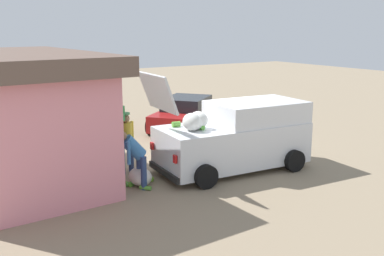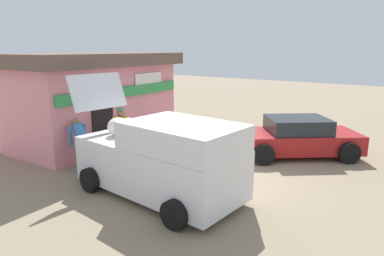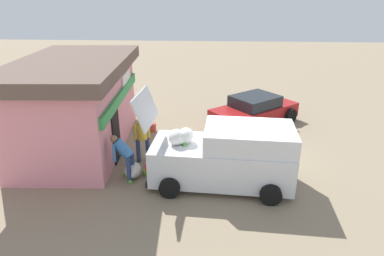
{
  "view_description": "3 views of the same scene",
  "coord_description": "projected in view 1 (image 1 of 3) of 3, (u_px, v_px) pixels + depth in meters",
  "views": [
    {
      "loc": [
        -11.16,
        8.01,
        4.0
      ],
      "look_at": [
        0.02,
        1.0,
        1.03
      ],
      "focal_mm": 41.76,
      "sensor_mm": 36.0,
      "label": 1
    },
    {
      "loc": [
        -7.29,
        -4.92,
        3.56
      ],
      "look_at": [
        1.31,
        1.35,
        1.09
      ],
      "focal_mm": 32.09,
      "sensor_mm": 36.0,
      "label": 2
    },
    {
      "loc": [
        -10.48,
        0.86,
        5.69
      ],
      "look_at": [
        1.12,
        1.51,
        0.84
      ],
      "focal_mm": 31.18,
      "sensor_mm": 36.0,
      "label": 3
    }
  ],
  "objects": [
    {
      "name": "parked_sedan",
      "position": [
        187.0,
        114.0,
        17.93
      ],
      "size": [
        3.94,
        4.25,
        1.3
      ],
      "color": "maroon",
      "rests_on": "ground_plane"
    },
    {
      "name": "customer_bending",
      "position": [
        134.0,
        154.0,
        11.18
      ],
      "size": [
        0.57,
        0.73,
        1.52
      ],
      "color": "navy",
      "rests_on": "ground_plane"
    },
    {
      "name": "ground_plane",
      "position": [
        219.0,
        156.0,
        14.26
      ],
      "size": [
        60.0,
        60.0,
        0.0
      ],
      "primitive_type": "plane",
      "color": "gray"
    },
    {
      "name": "paint_bucket",
      "position": [
        90.0,
        146.0,
        14.73
      ],
      "size": [
        0.29,
        0.29,
        0.36
      ],
      "primitive_type": "cylinder",
      "color": "#BF3F33",
      "rests_on": "ground_plane"
    },
    {
      "name": "unloaded_banana_pile",
      "position": [
        140.0,
        177.0,
        11.57
      ],
      "size": [
        0.92,
        0.81,
        0.47
      ],
      "color": "silver",
      "rests_on": "ground_plane"
    },
    {
      "name": "vendor_standing",
      "position": [
        126.0,
        139.0,
        12.38
      ],
      "size": [
        0.44,
        0.54,
        1.73
      ],
      "color": "navy",
      "rests_on": "ground_plane"
    },
    {
      "name": "delivery_van",
      "position": [
        237.0,
        136.0,
        12.78
      ],
      "size": [
        2.45,
        4.76,
        2.88
      ],
      "color": "silver",
      "rests_on": "ground_plane"
    },
    {
      "name": "storefront_bar",
      "position": [
        17.0,
        115.0,
        11.72
      ],
      "size": [
        6.75,
        4.13,
        3.39
      ],
      "color": "pink",
      "rests_on": "ground_plane"
    }
  ]
}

